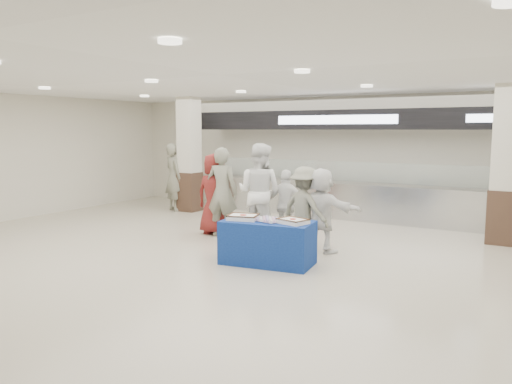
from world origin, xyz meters
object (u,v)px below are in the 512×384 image
Objects in this scene: civilian_white at (322,210)px; soldier_b at (305,209)px; display_table at (268,243)px; civilian_maroon at (215,194)px; chef_short at (286,205)px; chef_tall at (259,192)px; sheet_cake_right at (293,221)px; soldier_bg at (174,177)px; soldier_a at (222,192)px; cupcake_tray at (269,220)px; sheet_cake_left at (243,217)px.

soldier_b is at bearing 13.48° from civilian_white.
display_table is 1.30m from soldier_b.
soldier_b is at bearing 166.88° from civilian_maroon.
soldier_b is (0.72, -0.62, 0.06)m from chef_short.
chef_tall is 1.26× the size of soldier_b.
civilian_white is (-0.01, 1.23, 0.00)m from sheet_cake_right.
sheet_cake_right is 0.28× the size of soldier_bg.
sheet_cake_right is 1.24m from soldier_b.
civilian_maroon is at bearing 150.29° from sheet_cake_right.
sheet_cake_right is at bearing 98.09° from civilian_white.
soldier_bg is (-3.16, 2.16, -0.01)m from soldier_a.
chef_tall is 4.54m from soldier_bg.
soldier_a is at bearing 8.64° from soldier_b.
soldier_bg is (-5.24, 2.39, 0.15)m from soldier_b.
civilian_maroon reaches higher than chef_short.
display_table is 3.58× the size of cupcake_tray.
civilian_maroon reaches higher than civilian_white.
sheet_cake_left is 1.36× the size of cupcake_tray.
soldier_a is (0.28, -0.12, 0.07)m from civilian_maroon.
display_table is 0.80× the size of soldier_a.
soldier_bg is at bearing -28.64° from chef_short.
soldier_bg is (-4.68, 3.70, 0.15)m from sheet_cake_left.
sheet_cake_right is 6.63m from soldier_bg.
chef_tall reaches higher than sheet_cake_right.
chef_short is at bearing 99.55° from display_table.
chef_tall is at bearing 116.61° from display_table.
soldier_a is at bearing 135.08° from display_table.
civilian_white is at bearing 90.67° from sheet_cake_right.
sheet_cake_left is at bearing 108.48° from chef_tall.
soldier_a is at bearing 143.45° from cupcake_tray.
sheet_cake_right is 1.23× the size of cupcake_tray.
chef_tall is (-1.54, 1.51, 0.21)m from sheet_cake_right.
chef_tall is 1.06× the size of soldier_bg.
display_table is at bearing 122.12° from chef_tall.
soldier_b reaches higher than civilian_white.
soldier_bg is (-4.04, 2.07, -0.06)m from chef_tall.
civilian_white is at bearing 56.71° from sheet_cake_left.
soldier_a is (-2.42, 1.42, 0.17)m from sheet_cake_right.
civilian_maroon reaches higher than display_table.
sheet_cake_right is 2.81m from soldier_a.
civilian_white is at bearing 166.78° from chef_tall.
chef_tall reaches higher than civilian_maroon.
sheet_cake_right is 0.33× the size of civilian_white.
soldier_b is (0.13, 1.22, 0.43)m from display_table.
chef_tall is (1.16, -0.03, 0.12)m from civilian_maroon.
civilian_white reaches higher than cupcake_tray.
sheet_cake_right is at bearing 112.99° from chef_short.
civilian_maroon reaches higher than sheet_cake_left.
chef_tall reaches higher than display_table.
chef_tall is 1.27× the size of civilian_white.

